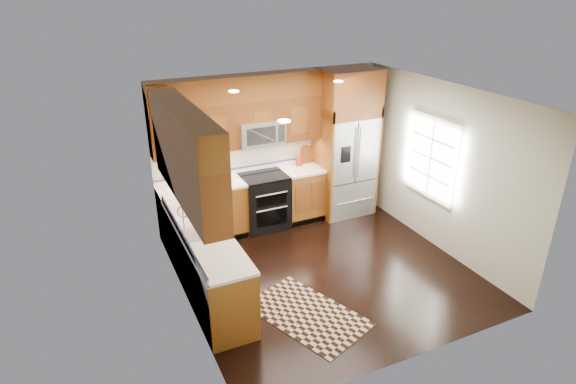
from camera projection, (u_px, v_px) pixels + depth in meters
name	position (u px, v px, depth m)	size (l,w,h in m)	color
ground	(324.00, 270.00, 7.12)	(4.00, 4.00, 0.00)	black
wall_back	(269.00, 148.00, 8.25)	(4.00, 0.02, 2.60)	#AEB5A3
wall_left	(182.00, 218.00, 5.82)	(0.02, 4.00, 2.60)	#AEB5A3
wall_right	(440.00, 168.00, 7.37)	(0.02, 4.00, 2.60)	#AEB5A3
window	(431.00, 158.00, 7.48)	(0.04, 1.10, 1.30)	white
base_cabinets	(223.00, 234.00, 7.21)	(2.85, 3.00, 0.90)	brown
countertop	(228.00, 201.00, 7.17)	(2.86, 3.01, 0.04)	white
upper_cabinets	(219.00, 129.00, 6.75)	(2.85, 3.00, 1.15)	brown
range	(264.00, 201.00, 8.21)	(0.76, 0.67, 0.95)	black
microwave	(260.00, 132.00, 7.84)	(0.76, 0.40, 0.42)	#B2B2B7
refrigerator	(346.00, 143.00, 8.44)	(0.98, 0.75, 2.60)	#B2B2B7
sink_faucet	(200.00, 228.00, 6.23)	(0.54, 0.44, 0.37)	#B2B2B7
rug	(307.00, 314.00, 6.18)	(0.90, 1.50, 0.01)	black
knife_block	(203.00, 177.00, 7.63)	(0.15, 0.18, 0.32)	tan
utensil_crock	(299.00, 160.00, 8.43)	(0.13, 0.13, 0.31)	maroon
cutting_board	(306.00, 162.00, 8.60)	(0.32, 0.32, 0.02)	brown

